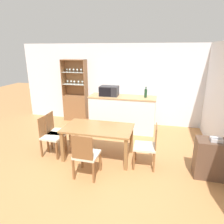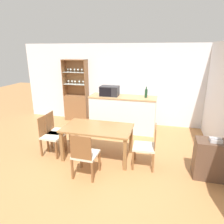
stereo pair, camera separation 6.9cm
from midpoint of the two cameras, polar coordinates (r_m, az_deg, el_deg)
The scene contains 13 objects.
ground_plane at distance 4.58m, azimuth -4.75°, elevation -13.77°, with size 18.00×18.00×0.00m, color #B27A47.
wall_back at distance 6.55m, azimuth 2.22°, elevation 7.86°, with size 6.80×0.06×2.55m.
kitchen_counter at distance 5.98m, azimuth 2.64°, elevation -0.44°, with size 1.94×0.65×1.06m.
display_cabinet at distance 6.98m, azimuth -10.55°, elevation 2.54°, with size 0.81×0.33×2.05m.
dining_table at distance 4.46m, azimuth -4.44°, elevation -5.44°, with size 1.52×0.87×0.73m.
dining_chair_side_left_near at distance 4.86m, azimuth -17.37°, elevation -6.42°, with size 0.47×0.47×0.92m.
dining_chair_head_near at distance 3.88m, azimuth -7.98°, elevation -12.04°, with size 0.45×0.45×0.92m.
dining_chair_side_left_far at distance 5.06m, azimuth -15.92°, elevation -5.32°, with size 0.47×0.47×0.92m.
dining_chair_side_right_near at distance 4.23m, azimuth 9.56°, elevation -9.52°, with size 0.46×0.46×0.92m.
microwave at distance 5.89m, azimuth -1.19°, elevation 6.03°, with size 0.53×0.37×0.29m.
wine_bottle at distance 5.74m, azimuth 9.26°, elevation 5.35°, with size 0.08×0.08×0.31m.
side_cabinet at distance 4.32m, azimuth 25.80°, elevation -11.85°, with size 0.56×0.40×0.76m.
telephone at distance 4.12m, azimuth 27.23°, elevation -7.00°, with size 0.20×0.16×0.10m.
Camera 1 is at (1.24, -3.71, 2.37)m, focal length 32.00 mm.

